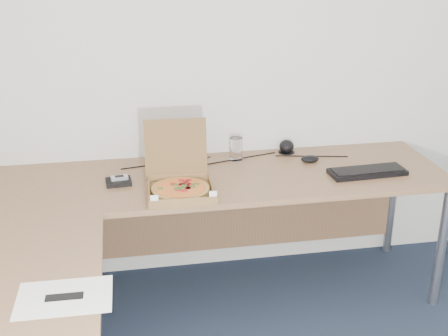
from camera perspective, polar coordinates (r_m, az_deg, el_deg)
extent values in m
cube|color=#8B6242|center=(3.08, -1.31, -1.07)|extent=(2.50, 0.70, 0.03)
cylinder|color=gray|center=(3.84, 16.02, -3.11)|extent=(0.05, 0.05, 0.70)
cube|color=brown|center=(2.87, -4.25, -2.45)|extent=(0.31, 0.31, 0.01)
cube|color=brown|center=(2.97, -4.71, 1.78)|extent=(0.31, 0.06, 0.31)
cylinder|color=tan|center=(2.86, -4.26, -2.16)|extent=(0.28, 0.28, 0.02)
cylinder|color=red|center=(2.86, -4.27, -1.91)|extent=(0.25, 0.25, 0.00)
cylinder|color=white|center=(3.28, 1.18, 1.87)|extent=(0.07, 0.07, 0.13)
cube|color=black|center=(3.18, 13.77, -0.37)|extent=(0.41, 0.17, 0.03)
ellipsoid|color=black|center=(3.29, 8.36, 0.88)|extent=(0.11, 0.08, 0.04)
cube|color=black|center=(3.02, -10.22, -1.33)|extent=(0.13, 0.11, 0.02)
cube|color=#B2B5BA|center=(3.02, -10.15, -0.94)|extent=(0.09, 0.06, 0.02)
cube|color=white|center=(2.17, -15.27, -12.02)|extent=(0.33, 0.24, 0.00)
ellipsoid|color=black|center=(3.41, 6.11, 2.16)|extent=(0.10, 0.10, 0.08)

